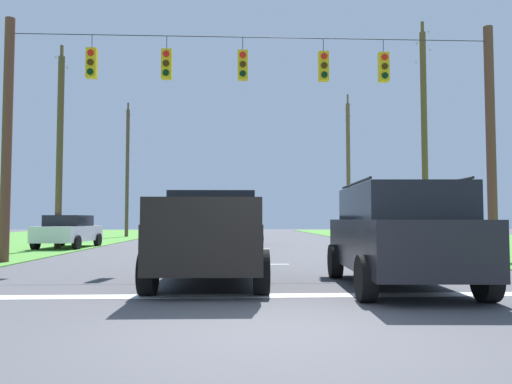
# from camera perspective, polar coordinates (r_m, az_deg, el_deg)

# --- Properties ---
(ground_plane) EXTENTS (120.00, 120.00, 0.00)m
(ground_plane) POSITION_cam_1_polar(r_m,az_deg,el_deg) (6.16, 1.14, -15.71)
(ground_plane) COLOR #47474C
(stop_bar_stripe) EXTENTS (13.03, 0.45, 0.01)m
(stop_bar_stripe) POSITION_cam_1_polar(r_m,az_deg,el_deg) (8.81, -0.01, -11.86)
(stop_bar_stripe) COLOR white
(stop_bar_stripe) RESTS_ON ground
(lane_dash_0) EXTENTS (2.50, 0.15, 0.01)m
(lane_dash_0) POSITION_cam_1_polar(r_m,az_deg,el_deg) (14.76, -1.05, -8.34)
(lane_dash_0) COLOR white
(lane_dash_0) RESTS_ON ground
(lane_dash_1) EXTENTS (2.50, 0.15, 0.01)m
(lane_dash_1) POSITION_cam_1_polar(r_m,az_deg,el_deg) (22.70, -1.58, -6.52)
(lane_dash_1) COLOR white
(lane_dash_1) RESTS_ON ground
(lane_dash_2) EXTENTS (2.50, 0.15, 0.01)m
(lane_dash_2) POSITION_cam_1_polar(r_m,az_deg,el_deg) (29.00, -1.79, -5.79)
(lane_dash_2) COLOR white
(lane_dash_2) RESTS_ON ground
(overhead_signal_span) EXTENTS (15.68, 0.31, 7.66)m
(overhead_signal_span) POSITION_cam_1_polar(r_m,az_deg,el_deg) (15.84, -0.51, 7.91)
(overhead_signal_span) COLOR brown
(overhead_signal_span) RESTS_ON ground
(pickup_truck) EXTENTS (2.35, 5.43, 1.95)m
(pickup_truck) POSITION_cam_1_polar(r_m,az_deg,el_deg) (10.76, -5.14, -5.12)
(pickup_truck) COLOR black
(pickup_truck) RESTS_ON ground
(suv_black) EXTENTS (2.42, 4.90, 2.05)m
(suv_black) POSITION_cam_1_polar(r_m,az_deg,el_deg) (10.04, 16.07, -4.61)
(suv_black) COLOR black
(suv_black) RESTS_ON ground
(distant_car_crossing_white) EXTENTS (2.18, 4.38, 1.52)m
(distant_car_crossing_white) POSITION_cam_1_polar(r_m,az_deg,el_deg) (24.55, -20.80, -4.23)
(distant_car_crossing_white) COLOR silver
(distant_car_crossing_white) RESTS_ON ground
(distant_car_oncoming) EXTENTS (2.28, 4.43, 1.52)m
(distant_car_oncoming) POSITION_cam_1_polar(r_m,az_deg,el_deg) (30.98, -7.38, -4.14)
(distant_car_oncoming) COLOR slate
(distant_car_oncoming) RESTS_ON ground
(distant_car_far_parked) EXTENTS (2.35, 4.46, 1.52)m
(distant_car_far_parked) POSITION_cam_1_polar(r_m,az_deg,el_deg) (26.66, -1.84, -4.33)
(distant_car_far_parked) COLOR black
(distant_car_far_parked) RESTS_ON ground
(utility_pole_mid_right) EXTENTS (0.29, 1.87, 10.88)m
(utility_pole_mid_right) POSITION_cam_1_polar(r_m,az_deg,el_deg) (25.08, 18.84, 6.50)
(utility_pole_mid_right) COLOR brown
(utility_pole_mid_right) RESTS_ON ground
(utility_pole_far_right) EXTENTS (0.32, 1.93, 11.36)m
(utility_pole_far_right) POSITION_cam_1_polar(r_m,az_deg,el_deg) (40.06, 10.60, 2.96)
(utility_pole_far_right) COLOR brown
(utility_pole_far_right) RESTS_ON ground
(utility_pole_mid_left) EXTENTS (0.29, 1.55, 9.28)m
(utility_pole_mid_left) POSITION_cam_1_polar(r_m,az_deg,el_deg) (24.11, -21.70, 4.68)
(utility_pole_mid_left) COLOR brown
(utility_pole_mid_left) RESTS_ON ground
(utility_pole_far_left) EXTENTS (0.26, 1.57, 10.23)m
(utility_pole_far_left) POSITION_cam_1_polar(r_m,az_deg,el_deg) (38.76, -14.63, 2.60)
(utility_pole_far_left) COLOR brown
(utility_pole_far_left) RESTS_ON ground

